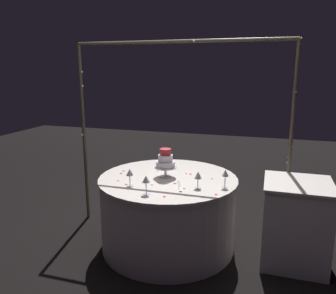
% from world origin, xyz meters
% --- Properties ---
extents(ground_plane, '(12.00, 12.00, 0.00)m').
position_xyz_m(ground_plane, '(0.00, 0.00, 0.00)').
color(ground_plane, black).
extents(decorative_arch, '(2.30, 0.06, 2.04)m').
position_xyz_m(decorative_arch, '(0.00, 0.35, 1.38)').
color(decorative_arch, '#473D2D').
rests_on(decorative_arch, ground).
extents(main_table, '(1.36, 1.36, 0.72)m').
position_xyz_m(main_table, '(0.00, 0.00, 0.36)').
color(main_table, silver).
rests_on(main_table, ground).
extents(side_table, '(0.59, 0.59, 0.78)m').
position_xyz_m(side_table, '(1.20, 0.05, 0.39)').
color(side_table, silver).
rests_on(side_table, ground).
extents(tiered_cake, '(0.22, 0.22, 0.29)m').
position_xyz_m(tiered_cake, '(-0.03, 0.01, 0.89)').
color(tiered_cake, silver).
rests_on(tiered_cake, main_table).
extents(wine_glass_0, '(0.07, 0.07, 0.17)m').
position_xyz_m(wine_glass_0, '(-0.05, -0.48, 0.85)').
color(wine_glass_0, silver).
rests_on(wine_glass_0, main_table).
extents(wine_glass_1, '(0.06, 0.06, 0.17)m').
position_xyz_m(wine_glass_1, '(0.57, -0.13, 0.85)').
color(wine_glass_1, silver).
rests_on(wine_glass_1, main_table).
extents(wine_glass_2, '(0.07, 0.07, 0.15)m').
position_xyz_m(wine_glass_2, '(0.34, -0.21, 0.84)').
color(wine_glass_2, silver).
rests_on(wine_glass_2, main_table).
extents(wine_glass_3, '(0.06, 0.06, 0.16)m').
position_xyz_m(wine_glass_3, '(-0.26, -0.33, 0.84)').
color(wine_glass_3, silver).
rests_on(wine_glass_3, main_table).
extents(cake_knife, '(0.12, 0.29, 0.01)m').
position_xyz_m(cake_knife, '(0.18, -0.23, 0.73)').
color(cake_knife, silver).
rests_on(cake_knife, main_table).
extents(rose_petal_0, '(0.04, 0.04, 0.00)m').
position_xyz_m(rose_petal_0, '(-0.31, -0.31, 0.72)').
color(rose_petal_0, '#E02D47').
rests_on(rose_petal_0, main_table).
extents(rose_petal_1, '(0.03, 0.03, 0.00)m').
position_xyz_m(rose_petal_1, '(0.42, 0.08, 0.72)').
color(rose_petal_1, '#E02D47').
rests_on(rose_petal_1, main_table).
extents(rose_petal_2, '(0.03, 0.02, 0.00)m').
position_xyz_m(rose_petal_2, '(-0.08, -0.25, 0.72)').
color(rose_petal_2, '#E02D47').
rests_on(rose_petal_2, main_table).
extents(rose_petal_3, '(0.03, 0.04, 0.00)m').
position_xyz_m(rose_petal_3, '(0.52, -0.32, 0.72)').
color(rose_petal_3, '#E02D47').
rests_on(rose_petal_3, main_table).
extents(rose_petal_4, '(0.02, 0.03, 0.00)m').
position_xyz_m(rose_petal_4, '(-0.42, -0.24, 0.72)').
color(rose_petal_4, '#E02D47').
rests_on(rose_petal_4, main_table).
extents(rose_petal_5, '(0.04, 0.04, 0.00)m').
position_xyz_m(rose_petal_5, '(0.19, 0.17, 0.72)').
color(rose_petal_5, '#E02D47').
rests_on(rose_petal_5, main_table).
extents(rose_petal_6, '(0.03, 0.03, 0.00)m').
position_xyz_m(rose_petal_6, '(-0.17, 0.17, 0.72)').
color(rose_petal_6, '#E02D47').
rests_on(rose_petal_6, main_table).
extents(rose_petal_7, '(0.04, 0.04, 0.00)m').
position_xyz_m(rose_petal_7, '(0.12, -0.50, 0.72)').
color(rose_petal_7, '#E02D47').
rests_on(rose_petal_7, main_table).
extents(rose_petal_8, '(0.03, 0.03, 0.00)m').
position_xyz_m(rose_petal_8, '(-0.50, 0.07, 0.72)').
color(rose_petal_8, '#E02D47').
rests_on(rose_petal_8, main_table).
extents(rose_petal_9, '(0.04, 0.04, 0.00)m').
position_xyz_m(rose_petal_9, '(0.11, -0.16, 0.72)').
color(rose_petal_9, '#E02D47').
rests_on(rose_petal_9, main_table).
extents(rose_petal_10, '(0.04, 0.03, 0.00)m').
position_xyz_m(rose_petal_10, '(-0.49, -0.02, 0.72)').
color(rose_petal_10, '#E02D47').
rests_on(rose_petal_10, main_table).
extents(rose_petal_11, '(0.03, 0.02, 0.00)m').
position_xyz_m(rose_petal_11, '(0.23, -0.26, 0.72)').
color(rose_petal_11, '#E02D47').
rests_on(rose_petal_11, main_table).
extents(rose_petal_12, '(0.03, 0.03, 0.00)m').
position_xyz_m(rose_petal_12, '(0.14, 0.17, 0.72)').
color(rose_petal_12, '#E02D47').
rests_on(rose_petal_12, main_table).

